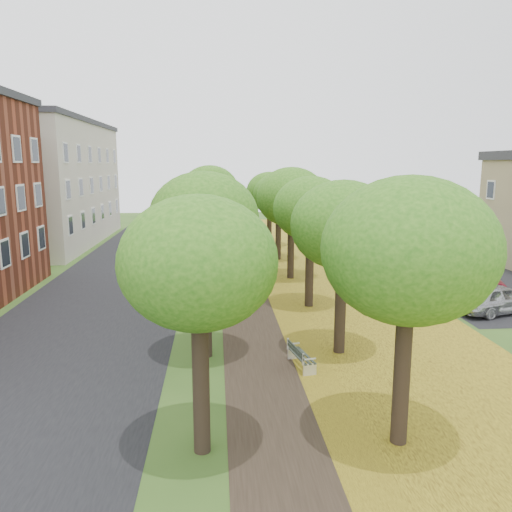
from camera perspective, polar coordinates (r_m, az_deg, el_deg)
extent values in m
plane|color=#2D4C19|center=(12.96, 4.32, -20.89)|extent=(120.00, 120.00, 0.00)
cube|color=black|center=(27.39, -16.51, -4.21)|extent=(8.00, 70.00, 0.01)
cube|color=black|center=(26.85, -0.61, -4.06)|extent=(3.20, 70.00, 0.01)
cube|color=gold|center=(27.64, 9.81, -3.79)|extent=(7.50, 70.00, 0.01)
cube|color=black|center=(31.69, 24.43, -2.76)|extent=(9.00, 16.00, 0.01)
cylinder|color=black|center=(12.03, -6.31, -14.27)|extent=(0.40, 0.40, 3.44)
ellipsoid|color=#235C13|center=(11.13, -6.61, -0.39)|extent=(3.76, 3.76, 3.20)
cylinder|color=black|center=(17.66, -5.75, -6.11)|extent=(0.40, 0.40, 3.44)
ellipsoid|color=#235C13|center=(17.06, -5.93, 3.40)|extent=(3.76, 3.76, 3.20)
cylinder|color=black|center=(23.48, -5.48, -1.93)|extent=(0.40, 0.40, 3.44)
ellipsoid|color=#235C13|center=(23.03, -5.60, 5.24)|extent=(3.76, 3.76, 3.20)
cylinder|color=black|center=(29.36, -5.31, 0.58)|extent=(0.40, 0.40, 3.44)
ellipsoid|color=#235C13|center=(29.00, -5.41, 6.31)|extent=(3.76, 3.76, 3.20)
cylinder|color=black|center=(35.29, -5.20, 2.25)|extent=(0.40, 0.40, 3.44)
ellipsoid|color=#235C13|center=(34.99, -5.28, 7.02)|extent=(3.76, 3.76, 3.20)
cylinder|color=black|center=(41.24, -5.12, 3.44)|extent=(0.40, 0.40, 3.44)
ellipsoid|color=#235C13|center=(40.98, -5.19, 7.52)|extent=(3.76, 3.76, 3.20)
cylinder|color=black|center=(12.80, 16.31, -13.08)|extent=(0.40, 0.40, 3.44)
ellipsoid|color=#235C13|center=(11.96, 17.03, -0.02)|extent=(3.76, 3.76, 3.20)
cylinder|color=black|center=(18.19, 9.62, -5.71)|extent=(0.40, 0.40, 3.44)
ellipsoid|color=#235C13|center=(17.61, 9.91, 3.52)|extent=(3.76, 3.76, 3.20)
cylinder|color=black|center=(23.88, 6.12, -1.73)|extent=(0.40, 0.40, 3.44)
ellipsoid|color=#235C13|center=(23.44, 6.26, 5.31)|extent=(3.76, 3.76, 3.20)
cylinder|color=black|center=(29.69, 3.99, 0.71)|extent=(0.40, 0.40, 3.44)
ellipsoid|color=#235C13|center=(29.33, 4.06, 6.38)|extent=(3.76, 3.76, 3.20)
cylinder|color=black|center=(35.56, 2.56, 2.34)|extent=(0.40, 0.40, 3.44)
ellipsoid|color=#235C13|center=(35.26, 2.60, 7.08)|extent=(3.76, 3.76, 3.20)
cylinder|color=black|center=(41.47, 1.53, 3.51)|extent=(0.40, 0.40, 3.44)
ellipsoid|color=#235C13|center=(41.21, 1.55, 7.58)|extent=(3.76, 3.76, 3.20)
cube|color=beige|center=(46.52, -23.87, 7.45)|extent=(10.00, 20.00, 10.00)
cube|color=#2D2D33|center=(46.61, -24.36, 13.83)|extent=(10.30, 20.30, 0.40)
cube|color=#242E26|center=(17.15, 5.23, -11.27)|extent=(0.72, 1.66, 0.04)
cube|color=#242E26|center=(16.99, 4.50, -10.60)|extent=(0.35, 1.58, 0.23)
cube|color=silver|center=(16.60, 6.16, -12.79)|extent=(0.45, 0.14, 0.40)
cube|color=silver|center=(17.86, 4.36, -11.04)|extent=(0.45, 0.14, 0.40)
cube|color=silver|center=(16.46, 6.18, -11.64)|extent=(0.40, 0.13, 0.04)
cube|color=silver|center=(17.73, 4.38, -9.95)|extent=(0.40, 0.13, 0.04)
imported|color=#AFB0B4|center=(25.41, 25.90, -4.37)|extent=(4.38, 2.70, 1.39)
imported|color=maroon|center=(28.54, 22.97, -2.76)|extent=(3.97, 2.46, 1.24)
imported|color=#37383D|center=(30.67, 20.18, -1.41)|extent=(5.63, 3.32, 1.53)
imported|color=white|center=(33.12, 18.23, -0.71)|extent=(4.88, 3.72, 1.23)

